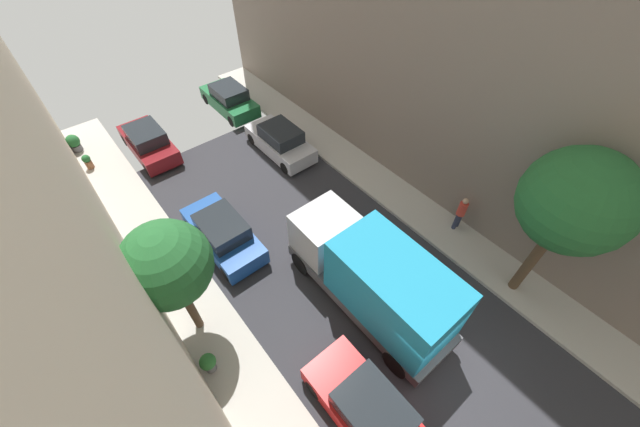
{
  "coord_description": "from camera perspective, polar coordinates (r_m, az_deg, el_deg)",
  "views": [
    {
      "loc": [
        -5.55,
        -0.72,
        12.39
      ],
      "look_at": [
        1.2,
        7.52,
        0.5
      ],
      "focal_mm": 20.43,
      "sensor_mm": 36.0,
      "label": 1
    }
  ],
  "objects": [
    {
      "name": "ground",
      "position": [
        13.6,
        17.81,
        -22.63
      ],
      "size": [
        32.0,
        32.0,
        0.0
      ],
      "primitive_type": "plane",
      "color": "#2D2D33"
    },
    {
      "name": "sidewalk_right",
      "position": [
        16.24,
        28.81,
        -10.01
      ],
      "size": [
        2.0,
        44.0,
        0.15
      ],
      "primitive_type": "cube",
      "color": "#B7B2A8",
      "rests_on": "ground"
    },
    {
      "name": "parked_car_left_2",
      "position": [
        12.08,
        7.74,
        -28.35
      ],
      "size": [
        1.78,
        4.2,
        1.57
      ],
      "color": "red",
      "rests_on": "ground"
    },
    {
      "name": "parked_car_left_3",
      "position": [
        15.49,
        -14.94,
        -3.0
      ],
      "size": [
        1.78,
        4.2,
        1.57
      ],
      "color": "#194799",
      "rests_on": "ground"
    },
    {
      "name": "parked_car_left_4",
      "position": [
        21.37,
        -25.3,
        10.07
      ],
      "size": [
        1.78,
        4.2,
        1.57
      ],
      "color": "maroon",
      "rests_on": "ground"
    },
    {
      "name": "parked_car_right_1",
      "position": [
        19.57,
        -6.23,
        11.21
      ],
      "size": [
        1.78,
        4.2,
        1.57
      ],
      "color": "silver",
      "rests_on": "ground"
    },
    {
      "name": "parked_car_right_2",
      "position": [
        23.5,
        -14.0,
        16.95
      ],
      "size": [
        1.78,
        4.2,
        1.57
      ],
      "color": "#1E6638",
      "rests_on": "ground"
    },
    {
      "name": "delivery_truck",
      "position": [
        12.6,
        8.4,
        -10.04
      ],
      "size": [
        2.26,
        6.6,
        3.38
      ],
      "color": "#4C4C51",
      "rests_on": "ground"
    },
    {
      "name": "pedestrian",
      "position": [
        16.35,
        21.2,
        0.16
      ],
      "size": [
        0.4,
        0.36,
        1.72
      ],
      "color": "#2D334C",
      "rests_on": "sidewalk_right"
    },
    {
      "name": "street_tree_1",
      "position": [
        12.84,
        35.2,
        1.48
      ],
      "size": [
        3.23,
        3.23,
        6.3
      ],
      "color": "brown",
      "rests_on": "sidewalk_right"
    },
    {
      "name": "street_tree_2",
      "position": [
        11.09,
        -22.86,
        -7.47
      ],
      "size": [
        2.59,
        2.59,
        5.06
      ],
      "color": "brown",
      "rests_on": "sidewalk_left"
    },
    {
      "name": "potted_plant_0",
      "position": [
        21.81,
        -32.63,
        6.91
      ],
      "size": [
        0.39,
        0.39,
        0.78
      ],
      "color": "brown",
      "rests_on": "sidewalk_left"
    },
    {
      "name": "potted_plant_1",
      "position": [
        23.38,
        -34.15,
        9.17
      ],
      "size": [
        0.67,
        0.67,
        0.94
      ],
      "color": "slate",
      "rests_on": "sidewalk_left"
    },
    {
      "name": "potted_plant_2",
      "position": [
        12.96,
        -17.1,
        -21.46
      ],
      "size": [
        0.53,
        0.53,
        0.85
      ],
      "color": "slate",
      "rests_on": "sidewalk_left"
    }
  ]
}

